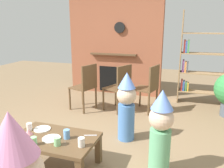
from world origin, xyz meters
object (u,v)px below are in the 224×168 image
at_px(child_in_pink, 161,130).
at_px(dining_chair_left, 86,85).
at_px(paper_plate_rear, 42,129).
at_px(birthday_cake_slice, 28,132).
at_px(child_by_the_chairs, 126,105).
at_px(coffee_table, 55,142).
at_px(paper_cup_near_left, 67,134).
at_px(paper_cup_center, 57,141).
at_px(dining_chair_right, 149,86).
at_px(bookshelf, 198,62).
at_px(paper_plate_front, 51,139).
at_px(paper_cup_far_right, 29,127).
at_px(dining_chair_middle, 120,85).
at_px(paper_cup_near_right, 81,142).
at_px(paper_cup_far_left, 34,141).

xyz_separation_m(child_in_pink, dining_chair_left, (-1.58, 1.51, -0.00)).
height_order(paper_plate_rear, birthday_cake_slice, birthday_cake_slice).
relative_size(child_in_pink, child_by_the_chairs, 0.98).
xyz_separation_m(paper_plate_rear, birthday_cake_slice, (-0.07, -0.17, 0.03)).
relative_size(coffee_table, birthday_cake_slice, 9.56).
distance_m(paper_cup_near_left, child_in_pink, 1.04).
xyz_separation_m(birthday_cake_slice, child_in_pink, (1.47, 0.33, 0.10)).
xyz_separation_m(paper_cup_center, dining_chair_left, (-0.56, 1.95, 0.08)).
relative_size(paper_plate_rear, dining_chair_right, 0.22).
height_order(paper_plate_rear, child_by_the_chairs, child_by_the_chairs).
height_order(dining_chair_left, dining_chair_right, same).
distance_m(bookshelf, paper_plate_front, 3.40).
distance_m(paper_cup_far_right, dining_chair_middle, 1.98).
bearing_deg(paper_cup_center, child_in_pink, 23.09).
distance_m(paper_cup_near_right, dining_chair_left, 2.06).
height_order(coffee_table, paper_cup_near_left, paper_cup_near_left).
xyz_separation_m(birthday_cake_slice, dining_chair_middle, (0.53, 2.00, 0.09)).
bearing_deg(dining_chair_right, child_by_the_chairs, 99.23).
bearing_deg(child_in_pink, paper_plate_rear, -7.50).
bearing_deg(paper_plate_front, coffee_table, 77.71).
bearing_deg(paper_cup_far_left, paper_cup_near_left, 41.53).
height_order(child_by_the_chairs, dining_chair_left, child_by_the_chairs).
relative_size(coffee_table, paper_cup_far_right, 10.59).
bearing_deg(paper_cup_far_right, paper_plate_front, -16.14).
relative_size(coffee_table, child_by_the_chairs, 0.96).
relative_size(paper_cup_near_left, birthday_cake_slice, 1.06).
bearing_deg(child_in_pink, birthday_cake_slice, -1.57).
xyz_separation_m(paper_cup_center, dining_chair_right, (0.60, 2.24, 0.08)).
distance_m(paper_cup_center, dining_chair_left, 2.03).
xyz_separation_m(bookshelf, coffee_table, (-1.58, -2.93, -0.55)).
height_order(paper_plate_front, dining_chair_left, dining_chair_left).
bearing_deg(dining_chair_left, dining_chair_middle, -149.14).
height_order(paper_cup_near_right, paper_cup_far_right, paper_cup_near_right).
distance_m(paper_cup_far_left, birthday_cake_slice, 0.27).
bearing_deg(paper_cup_near_left, coffee_table, -171.58).
xyz_separation_m(birthday_cake_slice, dining_chair_right, (1.05, 2.13, 0.09)).
bearing_deg(paper_plate_rear, paper_cup_near_left, -14.70).
height_order(paper_cup_near_right, paper_cup_center, paper_cup_near_right).
distance_m(paper_cup_far_right, dining_chair_right, 2.32).
bearing_deg(bookshelf, paper_plate_front, -118.18).
bearing_deg(coffee_table, paper_cup_far_left, -118.95).
height_order(dining_chair_middle, dining_chair_right, same).
bearing_deg(paper_plate_front, paper_cup_center, -35.54).
bearing_deg(paper_plate_rear, paper_cup_center, -35.54).
bearing_deg(paper_cup_near_left, dining_chair_middle, 88.28).
distance_m(bookshelf, birthday_cake_slice, 3.55).
distance_m(paper_cup_near_right, dining_chair_middle, 2.05).
xyz_separation_m(paper_cup_near_left, paper_cup_far_right, (-0.53, 0.04, -0.01)).
height_order(paper_cup_far_right, paper_plate_rear, paper_cup_far_right).
bearing_deg(paper_cup_near_right, coffee_table, 167.59).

